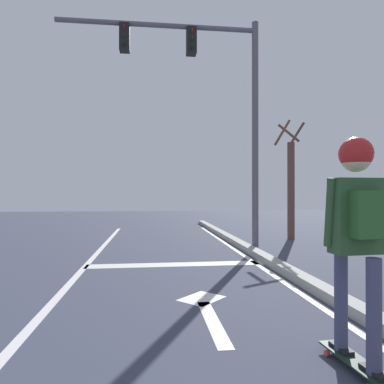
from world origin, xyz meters
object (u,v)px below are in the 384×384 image
at_px(skateboard, 356,363).
at_px(roadside_tree, 291,185).
at_px(traffic_signal_mast, 206,84).
at_px(skater, 357,217).

bearing_deg(skateboard, roadside_tree, 70.81).
height_order(skateboard, traffic_signal_mast, traffic_signal_mast).
relative_size(traffic_signal_mast, roadside_tree, 1.50).
distance_m(skateboard, roadside_tree, 8.29).
relative_size(skateboard, skater, 0.45).
relative_size(skateboard, traffic_signal_mast, 0.14).
xyz_separation_m(skateboard, skater, (0.00, -0.01, 1.16)).
height_order(skater, traffic_signal_mast, traffic_signal_mast).
bearing_deg(skater, traffic_signal_mast, 92.83).
distance_m(skateboard, skater, 1.16).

